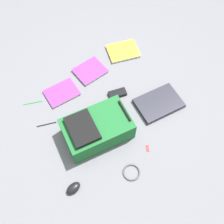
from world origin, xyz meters
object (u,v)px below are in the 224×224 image
at_px(book_manual, 123,51).
at_px(book_comic, 62,93).
at_px(computer_mouse, 73,188).
at_px(cable_coil, 131,172).
at_px(power_brick, 117,93).
at_px(book_blue, 90,71).
at_px(laptop, 159,103).
at_px(pen_blue, 47,124).
at_px(backpack, 96,129).
at_px(pen_black, 33,103).
at_px(usb_stick, 148,148).

relative_size(book_manual, book_comic, 1.11).
distance_m(computer_mouse, cable_coil, 0.39).
relative_size(computer_mouse, power_brick, 0.72).
distance_m(book_manual, book_blue, 0.34).
distance_m(laptop, cable_coil, 0.57).
relative_size(computer_mouse, pen_blue, 0.69).
height_order(backpack, book_manual, backpack).
height_order(cable_coil, pen_blue, cable_coil).
bearing_deg(backpack, book_manual, 137.88).
bearing_deg(power_brick, book_manual, 145.67).
bearing_deg(pen_blue, pen_black, -172.55).
relative_size(laptop, power_brick, 2.45).
relative_size(book_comic, computer_mouse, 2.62).
bearing_deg(computer_mouse, pen_black, -12.35).
height_order(book_manual, book_blue, book_manual).
distance_m(book_manual, pen_black, 0.86).
bearing_deg(book_blue, book_manual, 100.38).
height_order(laptop, power_brick, laptop).
distance_m(book_comic, usb_stick, 0.78).
bearing_deg(book_comic, usb_stick, 26.82).
height_order(power_brick, pen_black, power_brick).
distance_m(backpack, cable_coil, 0.38).
relative_size(laptop, cable_coil, 2.89).
bearing_deg(cable_coil, power_brick, 160.52).
bearing_deg(backpack, laptop, 90.82).
relative_size(book_manual, computer_mouse, 2.90).
bearing_deg(pen_black, laptop, 61.80).
distance_m(book_manual, computer_mouse, 1.21).
xyz_separation_m(book_blue, computer_mouse, (0.81, -0.50, 0.01)).
relative_size(laptop, book_blue, 1.26).
relative_size(backpack, pen_blue, 3.23).
distance_m(book_blue, power_brick, 0.31).
xyz_separation_m(laptop, usb_stick, (0.27, -0.26, -0.01)).
distance_m(book_comic, cable_coil, 0.81).
bearing_deg(cable_coil, laptop, 129.58).
bearing_deg(pen_black, pen_blue, 7.45).
bearing_deg(computer_mouse, cable_coil, -115.44).
relative_size(computer_mouse, cable_coil, 0.85).
distance_m(backpack, usb_stick, 0.38).
height_order(book_manual, pen_blue, book_manual).
bearing_deg(power_brick, backpack, -51.39).
distance_m(backpack, pen_black, 0.57).
relative_size(power_brick, pen_black, 0.97).
relative_size(book_manual, book_blue, 1.07).
relative_size(power_brick, usb_stick, 2.88).
bearing_deg(backpack, book_comic, -168.40).
bearing_deg(power_brick, usb_stick, -2.78).
bearing_deg(power_brick, cable_coil, -19.48).
xyz_separation_m(laptop, book_comic, (-0.43, -0.61, -0.01)).
relative_size(book_manual, pen_blue, 2.00).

